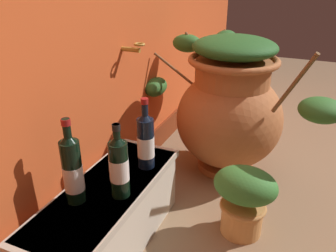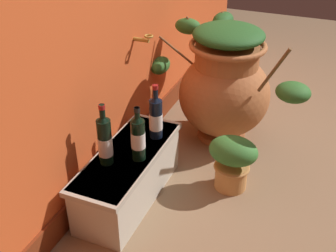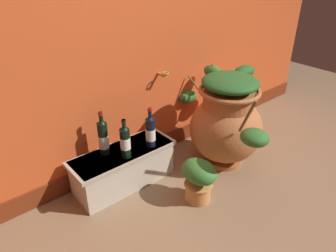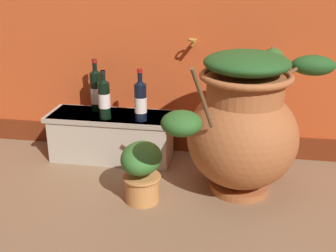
% 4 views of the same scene
% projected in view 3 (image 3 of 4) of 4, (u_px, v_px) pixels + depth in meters
% --- Properties ---
extents(ground_plane, '(7.00, 7.00, 0.00)m').
position_uv_depth(ground_plane, '(249.00, 221.00, 2.20)').
color(ground_plane, '#896B4C').
extents(back_wall, '(4.40, 0.33, 2.60)m').
position_uv_depth(back_wall, '(141.00, 5.00, 2.37)').
color(back_wall, '#D15123').
rests_on(back_wall, ground_plane).
extents(terracotta_urn, '(0.84, 1.09, 0.81)m').
position_uv_depth(terracotta_urn, '(226.00, 120.00, 2.64)').
color(terracotta_urn, '#B26638').
rests_on(terracotta_urn, ground_plane).
extents(stone_ledge, '(0.83, 0.31, 0.31)m').
position_uv_depth(stone_ledge, '(124.00, 166.00, 2.47)').
color(stone_ledge, beige).
rests_on(stone_ledge, ground_plane).
extents(wine_bottle_left, '(0.08, 0.08, 0.33)m').
position_uv_depth(wine_bottle_left, '(150.00, 131.00, 2.41)').
color(wine_bottle_left, black).
rests_on(wine_bottle_left, stone_ledge).
extents(wine_bottle_middle, '(0.08, 0.08, 0.31)m').
position_uv_depth(wine_bottle_middle, '(125.00, 141.00, 2.28)').
color(wine_bottle_middle, black).
rests_on(wine_bottle_middle, stone_ledge).
extents(wine_bottle_right, '(0.08, 0.08, 0.35)m').
position_uv_depth(wine_bottle_right, '(103.00, 137.00, 2.31)').
color(wine_bottle_right, black).
rests_on(wine_bottle_right, stone_ledge).
extents(potted_shrub, '(0.22, 0.28, 0.34)m').
position_uv_depth(potted_shrub, '(199.00, 179.00, 2.30)').
color(potted_shrub, '#D68E4C').
rests_on(potted_shrub, ground_plane).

